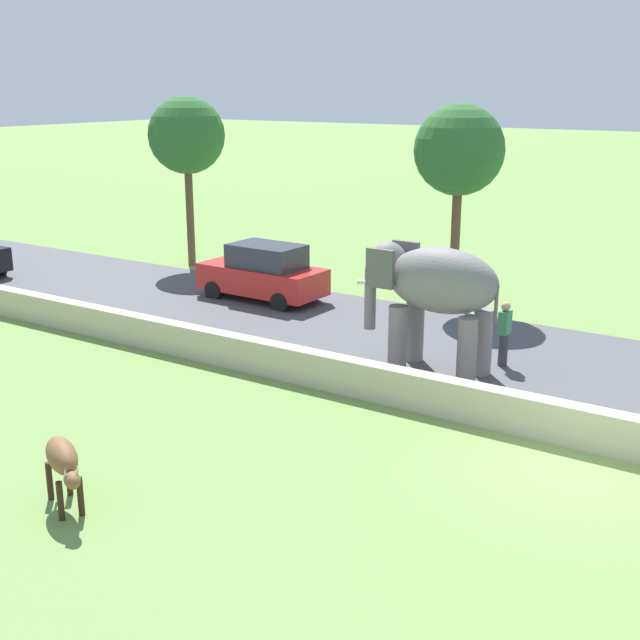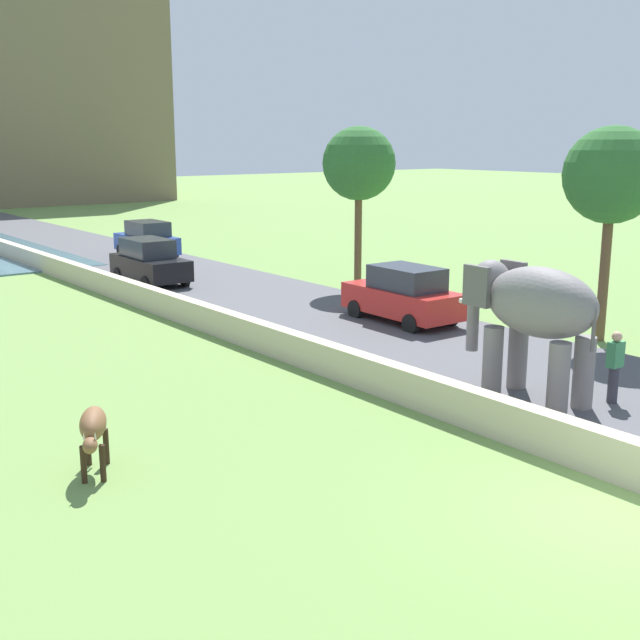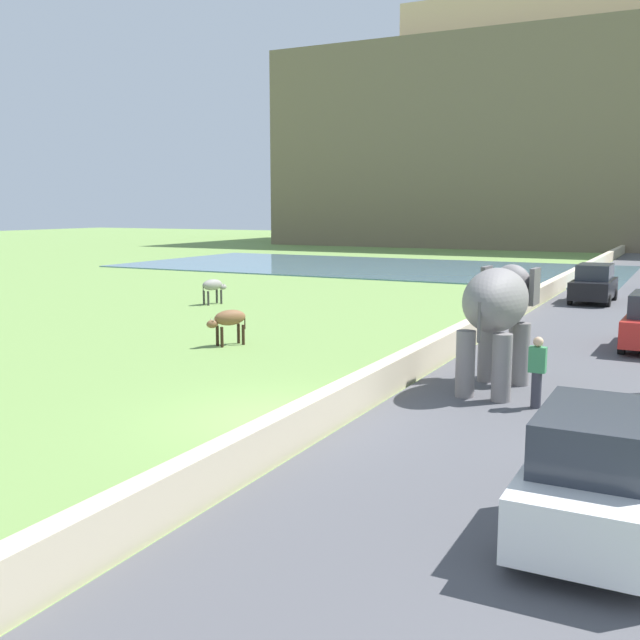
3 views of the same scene
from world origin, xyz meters
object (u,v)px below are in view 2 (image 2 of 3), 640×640
(elephant, at_px, (532,310))
(car_red, at_px, (403,295))
(car_black, at_px, (150,262))
(cow_brown, at_px, (93,428))
(car_blue, at_px, (147,240))
(person_beside_elephant, at_px, (615,366))

(elephant, distance_m, car_red, 7.97)
(car_black, distance_m, cow_brown, 18.72)
(car_black, bearing_deg, car_red, -74.23)
(elephant, height_order, car_red, elephant)
(elephant, bearing_deg, car_blue, 82.86)
(car_black, relative_size, car_red, 0.99)
(person_beside_elephant, bearing_deg, car_black, 93.51)
(car_black, relative_size, cow_brown, 2.90)
(car_black, bearing_deg, cow_brown, -118.89)
(car_red, bearing_deg, person_beside_elephant, -102.78)
(car_red, relative_size, cow_brown, 2.92)
(car_blue, height_order, cow_brown, car_blue)
(car_red, distance_m, car_blue, 17.87)
(elephant, distance_m, cow_brown, 9.34)
(car_black, distance_m, car_red, 11.58)
(car_red, bearing_deg, cow_brown, -156.74)
(cow_brown, bearing_deg, car_blue, 62.19)
(person_beside_elephant, height_order, car_blue, car_blue)
(car_black, xyz_separation_m, car_blue, (3.15, 6.73, 0.00))
(person_beside_elephant, xyz_separation_m, car_black, (-1.21, 19.70, 0.03))
(elephant, height_order, car_black, elephant)
(elephant, bearing_deg, car_red, 66.51)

